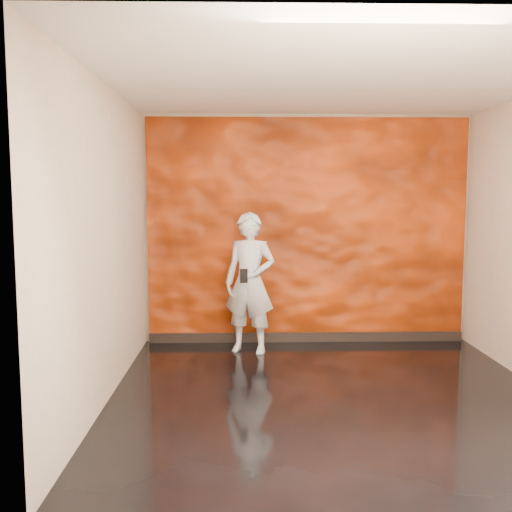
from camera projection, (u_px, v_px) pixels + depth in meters
name	position (u px, v px, depth m)	size (l,w,h in m)	color
room	(332.00, 243.00, 5.05)	(4.02, 4.02, 2.81)	black
feature_wall	(307.00, 231.00, 7.00)	(3.90, 0.06, 2.75)	#E1440B
baseboard	(306.00, 337.00, 7.10)	(3.90, 0.04, 0.12)	black
man	(250.00, 283.00, 6.58)	(0.59, 0.39, 1.63)	#A7ABB6
phone	(244.00, 276.00, 6.34)	(0.09, 0.02, 0.16)	black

